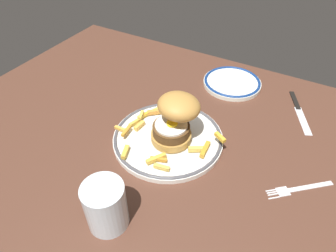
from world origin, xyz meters
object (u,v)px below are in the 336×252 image
object	(u,v)px
burger	(176,118)
side_plate	(232,82)
fork	(298,189)
dinner_plate	(168,138)
water_glass	(106,208)
knife	(298,108)

from	to	relation	value
burger	side_plate	bearing A→B (deg)	83.85
burger	fork	xyz separation A→B (cm)	(28.29, 0.25, -7.28)
dinner_plate	fork	distance (cm)	30.07
water_glass	side_plate	size ratio (longest dim) A/B	0.58
knife	fork	bearing A→B (deg)	-78.28
dinner_plate	knife	bearing A→B (deg)	48.52
burger	side_plate	size ratio (longest dim) A/B	0.82
dinner_plate	side_plate	size ratio (longest dim) A/B	1.55
side_plate	knife	bearing A→B (deg)	-6.08
burger	knife	distance (cm)	36.17
burger	side_plate	xyz separation A→B (cm)	(3.16, 29.31, -6.63)
knife	side_plate	bearing A→B (deg)	173.92
dinner_plate	side_plate	bearing A→B (deg)	80.59
knife	burger	bearing A→B (deg)	-129.81
dinner_plate	fork	bearing A→B (deg)	1.30
dinner_plate	water_glass	size ratio (longest dim) A/B	2.64
dinner_plate	water_glass	world-z (taller)	water_glass
water_glass	side_plate	distance (cm)	53.97
fork	knife	world-z (taller)	knife
water_glass	side_plate	bearing A→B (deg)	85.77
fork	dinner_plate	bearing A→B (deg)	-178.70
side_plate	fork	size ratio (longest dim) A/B	1.42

